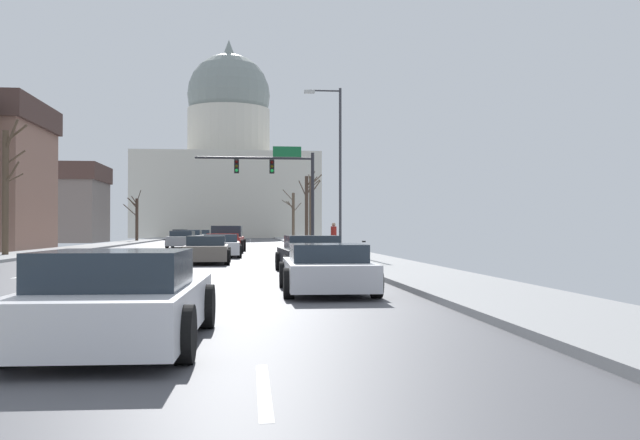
{
  "coord_description": "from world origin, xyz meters",
  "views": [
    {
      "loc": [
        3.37,
        -30.35,
        1.46
      ],
      "look_at": [
        9.42,
        28.09,
        2.17
      ],
      "focal_mm": 38.46,
      "sensor_mm": 36.0,
      "label": 1
    }
  ],
  "objects": [
    {
      "name": "ground",
      "position": [
        0.0,
        -0.0,
        0.02
      ],
      "size": [
        20.0,
        180.0,
        0.2
      ],
      "color": "#505055"
    },
    {
      "name": "signal_gantry",
      "position": [
        5.39,
        15.3,
        4.96
      ],
      "size": [
        7.91,
        0.41,
        6.79
      ],
      "color": "#28282D",
      "rests_on": "ground"
    },
    {
      "name": "street_lamp_right",
      "position": [
        7.98,
        5.81,
        5.25
      ],
      "size": [
        2.0,
        0.24,
        8.81
      ],
      "color": "#333338",
      "rests_on": "ground"
    },
    {
      "name": "capitol_building",
      "position": [
        0.0,
        83.06,
        11.02
      ],
      "size": [
        28.33,
        23.66,
        32.56
      ],
      "color": "beige",
      "rests_on": "ground"
    },
    {
      "name": "pickup_truck_near_00",
      "position": [
        1.98,
        11.73,
        0.72
      ],
      "size": [
        2.39,
        5.69,
        1.61
      ],
      "color": "maroon",
      "rests_on": "ground"
    },
    {
      "name": "sedan_near_01",
      "position": [
        1.94,
        4.84,
        0.55
      ],
      "size": [
        2.15,
        4.58,
        1.16
      ],
      "color": "silver",
      "rests_on": "ground"
    },
    {
      "name": "sedan_near_02",
      "position": [
        1.62,
        -1.56,
        0.55
      ],
      "size": [
        1.99,
        4.33,
        1.15
      ],
      "color": "#6B6056",
      "rests_on": "ground"
    },
    {
      "name": "sedan_near_03",
      "position": [
        5.36,
        -7.97,
        0.57
      ],
      "size": [
        2.17,
        4.47,
        1.23
      ],
      "color": "black",
      "rests_on": "ground"
    },
    {
      "name": "sedan_near_04",
      "position": [
        5.12,
        -14.9,
        0.53
      ],
      "size": [
        2.1,
        4.34,
        1.11
      ],
      "color": "silver",
      "rests_on": "ground"
    },
    {
      "name": "sedan_near_05",
      "position": [
        1.76,
        -21.57,
        0.55
      ],
      "size": [
        2.21,
        4.33,
        1.19
      ],
      "color": "silver",
      "rests_on": "ground"
    },
    {
      "name": "sedan_oncoming_00",
      "position": [
        -1.63,
        21.86,
        0.61
      ],
      "size": [
        2.18,
        4.47,
        1.27
      ],
      "color": "#9EA3A8",
      "rests_on": "ground"
    },
    {
      "name": "sedan_oncoming_01",
      "position": [
        -1.74,
        31.09,
        0.61
      ],
      "size": [
        2.12,
        4.61,
        1.32
      ],
      "color": "silver",
      "rests_on": "ground"
    },
    {
      "name": "sedan_oncoming_02",
      "position": [
        -1.65,
        43.73,
        0.6
      ],
      "size": [
        2.06,
        4.53,
        1.28
      ],
      "color": "silver",
      "rests_on": "ground"
    },
    {
      "name": "sedan_oncoming_03",
      "position": [
        -5.2,
        55.62,
        0.61
      ],
      "size": [
        2.11,
        4.5,
        1.31
      ],
      "color": "#6B6056",
      "rests_on": "ground"
    },
    {
      "name": "flank_building_01",
      "position": [
        -17.87,
        42.97,
        4.08
      ],
      "size": [
        12.34,
        9.03,
        8.06
      ],
      "color": "slate",
      "rests_on": "ground"
    },
    {
      "name": "bare_tree_00",
      "position": [
        7.79,
        38.84,
        2.71
      ],
      "size": [
        1.95,
        1.17,
        5.27
      ],
      "color": "brown",
      "rests_on": "ground"
    },
    {
      "name": "bare_tree_01",
      "position": [
        -8.77,
        5.43,
        3.5
      ],
      "size": [
        1.36,
        1.78,
        6.69
      ],
      "color": "#4C3D2D",
      "rests_on": "ground"
    },
    {
      "name": "bare_tree_02",
      "position": [
        8.73,
        33.41,
        3.48
      ],
      "size": [
        1.79,
        2.18,
        6.6
      ],
      "color": "#423328",
      "rests_on": "ground"
    },
    {
      "name": "bare_tree_03",
      "position": [
        -8.68,
        44.74,
        2.65
      ],
      "size": [
        1.96,
        1.63,
        5.37
      ],
      "color": "#423328",
      "rests_on": "ground"
    },
    {
      "name": "bare_tree_04",
      "position": [
        8.34,
        24.56,
        3.16
      ],
      "size": [
        1.12,
        2.68,
        5.76
      ],
      "color": "brown",
      "rests_on": "ground"
    },
    {
      "name": "pedestrian_00",
      "position": [
        8.26,
        9.14,
        1.06
      ],
      "size": [
        0.35,
        0.34,
        1.65
      ],
      "color": "#33333D",
      "rests_on": "ground"
    },
    {
      "name": "bicycle_parked",
      "position": [
        7.95,
        -2.97,
        0.49
      ],
      "size": [
        0.12,
        1.77,
        0.85
      ],
      "color": "black",
      "rests_on": "ground"
    }
  ]
}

